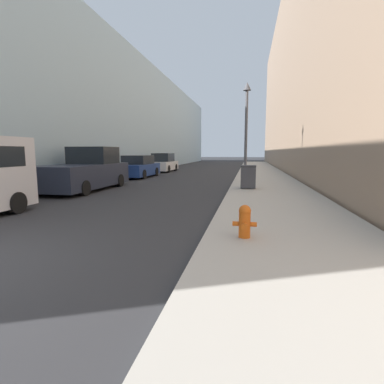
# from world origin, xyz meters

# --- Properties ---
(sidewalk_right) EXTENTS (3.64, 60.00, 0.16)m
(sidewalk_right) POSITION_xyz_m (5.79, 18.00, 0.08)
(sidewalk_right) COLOR #ADA89E
(sidewalk_right) RESTS_ON ground
(building_left_glass) EXTENTS (12.00, 60.00, 10.25)m
(building_left_glass) POSITION_xyz_m (-10.63, 26.00, 5.13)
(building_left_glass) COLOR #99B7C6
(building_left_glass) RESTS_ON ground
(building_right_stone) EXTENTS (12.00, 60.00, 17.86)m
(building_right_stone) POSITION_xyz_m (13.71, 26.00, 8.93)
(building_right_stone) COLOR #9E7F66
(building_right_stone) RESTS_ON ground
(fire_hydrant) EXTENTS (0.46, 0.35, 0.64)m
(fire_hydrant) POSITION_xyz_m (4.77, 2.36, 0.49)
(fire_hydrant) COLOR #D15614
(fire_hydrant) RESTS_ON sidewalk_right
(trash_bin) EXTENTS (0.67, 0.67, 1.04)m
(trash_bin) POSITION_xyz_m (4.80, 10.31, 0.69)
(trash_bin) COLOR #3D3D42
(trash_bin) RESTS_ON sidewalk_right
(lamppost) EXTENTS (0.42, 0.42, 5.22)m
(lamppost) POSITION_xyz_m (4.62, 13.01, 3.29)
(lamppost) COLOR #4C4C51
(lamppost) RESTS_ON sidewalk_right
(pickup_truck) EXTENTS (2.24, 5.50, 2.04)m
(pickup_truck) POSITION_xyz_m (-2.79, 9.66, 0.86)
(pickup_truck) COLOR #232838
(pickup_truck) RESTS_ON ground
(parked_sedan_near) EXTENTS (1.92, 4.50, 1.54)m
(parked_sedan_near) POSITION_xyz_m (-2.85, 16.72, 0.71)
(parked_sedan_near) COLOR navy
(parked_sedan_near) RESTS_ON ground
(parked_sedan_far) EXTENTS (1.88, 4.39, 1.67)m
(parked_sedan_far) POSITION_xyz_m (-2.88, 23.05, 0.75)
(parked_sedan_far) COLOR silver
(parked_sedan_far) RESTS_ON ground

